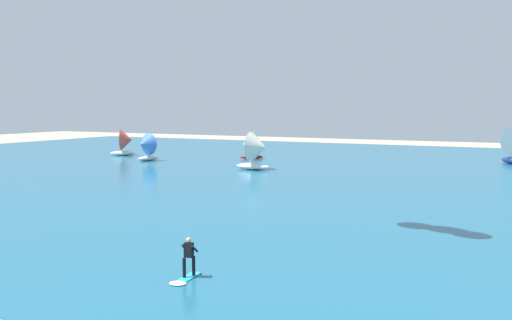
{
  "coord_description": "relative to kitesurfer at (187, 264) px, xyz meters",
  "views": [
    {
      "loc": [
        9.89,
        -8.11,
        7.09
      ],
      "look_at": [
        -0.88,
        13.12,
        4.84
      ],
      "focal_mm": 40.47,
      "sensor_mm": 36.0,
      "label": 1
    }
  ],
  "objects": [
    {
      "name": "sailboat_trailing",
      "position": [
        -32.5,
        39.36,
        1.21
      ],
      "size": [
        2.99,
        3.47,
        3.96
      ],
      "color": "silver",
      "rests_on": "ocean"
    },
    {
      "name": "sailboat_far_right",
      "position": [
        8.84,
        56.82,
        1.78
      ],
      "size": [
        4.32,
        4.69,
        5.21
      ],
      "color": "navy",
      "rests_on": "ocean"
    },
    {
      "name": "kitesurfer",
      "position": [
        0.0,
        0.0,
        0.0
      ],
      "size": [
        0.77,
        2.0,
        1.67
      ],
      "color": "#26B2CC",
      "rests_on": "ocean"
    },
    {
      "name": "ocean",
      "position": [
        2.91,
        38.64,
        -0.65
      ],
      "size": [
        160.0,
        90.0,
        0.1
      ],
      "primitive_type": "cube",
      "color": "#1E607F",
      "rests_on": "ground"
    },
    {
      "name": "sailboat_near_shore",
      "position": [
        -15.24,
        36.54,
        1.55
      ],
      "size": [
        3.97,
        3.34,
        4.7
      ],
      "color": "white",
      "rests_on": "ocean"
    },
    {
      "name": "sailboat_mid_left",
      "position": [
        -22.19,
        47.69,
        1.03
      ],
      "size": [
        3.2,
        2.85,
        3.57
      ],
      "color": "maroon",
      "rests_on": "ocean"
    },
    {
      "name": "sailboat_mid_right",
      "position": [
        -39.8,
        44.39,
        1.28
      ],
      "size": [
        3.69,
        3.28,
        4.11
      ],
      "color": "silver",
      "rests_on": "ocean"
    }
  ]
}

